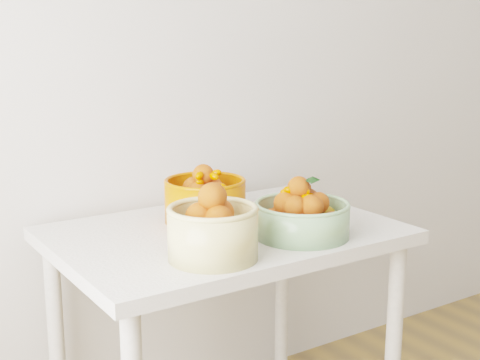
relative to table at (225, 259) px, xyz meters
The scene contains 4 objects.
table is the anchor object (origin of this frame).
bowl_cream 0.32m from the table, 128.54° to the right, with size 0.27×0.27×0.20m.
bowl_green 0.28m from the table, 51.83° to the right, with size 0.34×0.34×0.18m.
bowl_orange 0.19m from the table, 95.28° to the left, with size 0.29×0.29×0.18m.
Camera 1 is at (-1.42, -0.03, 1.33)m, focal length 50.00 mm.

